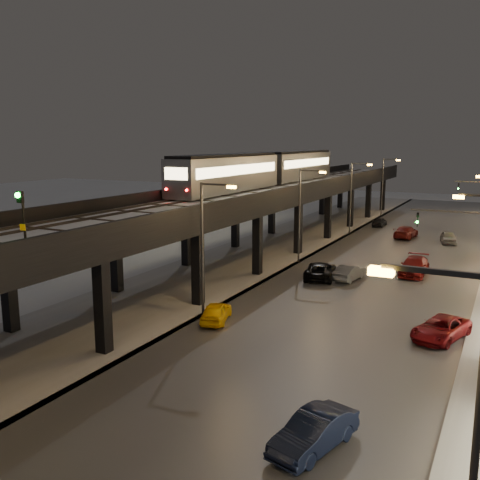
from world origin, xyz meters
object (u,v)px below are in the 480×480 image
at_px(car_mid_dark, 406,232).
at_px(car_onc_dark, 441,329).
at_px(car_mid_silver, 320,271).
at_px(rail_signal, 22,210).
at_px(car_taxi, 216,313).
at_px(car_onc_white, 414,267).
at_px(subway_train, 267,168).
at_px(car_near_white, 349,273).
at_px(car_onc_red, 448,238).
at_px(car_onc_silver, 314,433).
at_px(car_far_white, 379,222).

height_order(car_mid_dark, car_onc_dark, car_mid_dark).
bearing_deg(car_mid_dark, car_mid_silver, 86.89).
height_order(rail_signal, car_onc_dark, rail_signal).
relative_size(car_taxi, car_onc_white, 0.73).
relative_size(subway_train, car_taxi, 10.08).
xyz_separation_m(car_near_white, car_onc_dark, (8.61, -11.00, 0.00)).
height_order(car_onc_dark, car_onc_red, car_onc_red).
xyz_separation_m(rail_signal, car_taxi, (2.84, 12.37, -7.98)).
relative_size(rail_signal, car_taxi, 0.74).
height_order(car_taxi, car_mid_silver, car_mid_silver).
bearing_deg(car_onc_white, car_onc_red, 86.05).
bearing_deg(car_onc_silver, car_onc_red, 105.50).
bearing_deg(car_mid_dark, car_onc_dark, 107.45).
xyz_separation_m(car_taxi, car_onc_red, (10.42, 35.85, 0.03)).
height_order(car_near_white, car_far_white, car_near_white).
relative_size(car_taxi, car_onc_silver, 0.89).
xyz_separation_m(car_near_white, car_mid_dark, (0.62, 22.75, 0.08)).
xyz_separation_m(rail_signal, car_onc_dark, (16.26, 15.66, -7.98)).
relative_size(rail_signal, car_onc_silver, 0.67).
relative_size(car_mid_dark, car_onc_silver, 1.19).
relative_size(car_mid_silver, car_onc_silver, 1.19).
relative_size(car_taxi, car_onc_red, 0.96).
xyz_separation_m(car_mid_dark, car_onc_red, (4.98, -1.20, -0.06)).
distance_m(rail_signal, car_taxi, 14.99).
relative_size(rail_signal, car_near_white, 0.72).
xyz_separation_m(car_mid_silver, car_onc_silver, (8.09, -24.78, -0.00)).
distance_m(car_onc_dark, car_onc_red, 32.69).
bearing_deg(car_taxi, car_far_white, -107.53).
distance_m(car_near_white, car_onc_red, 22.27).
xyz_separation_m(car_taxi, car_far_white, (0.53, 44.83, -0.02)).
height_order(rail_signal, car_onc_red, rail_signal).
relative_size(car_onc_white, car_onc_red, 1.32).
height_order(subway_train, car_mid_dark, subway_train).
height_order(car_near_white, car_onc_red, car_onc_red).
bearing_deg(rail_signal, car_far_white, 86.64).
bearing_deg(car_far_white, car_onc_silver, 100.23).
bearing_deg(car_taxi, car_mid_dark, -115.20).
relative_size(car_onc_silver, car_onc_red, 1.07).
xyz_separation_m(subway_train, rail_signal, (6.40, -40.94, 0.15)).
bearing_deg(car_far_white, car_near_white, 98.06).
bearing_deg(car_taxi, car_onc_dark, 176.94).
relative_size(car_near_white, car_onc_red, 0.99).
distance_m(rail_signal, car_mid_dark, 50.72).
xyz_separation_m(subway_train, car_far_white, (9.76, 16.26, -7.85)).
height_order(car_taxi, car_onc_silver, car_onc_silver).
bearing_deg(rail_signal, car_mid_dark, 80.50).
xyz_separation_m(rail_signal, car_onc_red, (13.25, 48.22, -7.95)).
height_order(car_far_white, car_onc_white, car_onc_white).
bearing_deg(subway_train, car_mid_silver, -51.80).
distance_m(rail_signal, car_onc_silver, 15.61).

